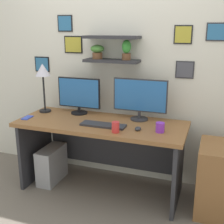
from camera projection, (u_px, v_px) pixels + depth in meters
The scene contains 13 objects.
ground_plane at pixel (102, 188), 3.19m from camera, with size 8.00×8.00×0.00m, color #70665B.
back_wall_assembly at pixel (115, 57), 3.21m from camera, with size 4.40×0.24×2.70m.
desk at pixel (103, 140), 3.09m from camera, with size 1.70×0.68×0.75m.
monitor_left at pixel (79, 95), 3.23m from camera, with size 0.49×0.18×0.39m.
monitor_right at pixel (140, 98), 3.00m from camera, with size 0.56×0.18×0.42m.
keyboard at pixel (103, 125), 2.86m from camera, with size 0.44×0.14×0.02m, color #2D2D33.
computer_mouse at pixel (138, 129), 2.75m from camera, with size 0.06×0.09×0.03m, color #2D2D33.
desk_lamp at pixel (43, 74), 3.23m from camera, with size 0.16×0.16×0.54m.
cell_phone at pixel (27, 118), 3.11m from camera, with size 0.07×0.14×0.01m, color blue.
coffee_mug at pixel (160, 127), 2.69m from camera, with size 0.08×0.08×0.09m, color purple.
pen_cup at pixel (116, 127), 2.68m from camera, with size 0.07×0.07×0.10m, color red.
drawer_cabinet at pixel (222, 180), 2.72m from camera, with size 0.44×0.50×0.65m, color brown.
computer_tower_left at pixel (52, 164), 3.31m from camera, with size 0.18×0.40×0.39m, color #99999E.
Camera 1 is at (1.06, -2.63, 1.68)m, focal length 47.67 mm.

